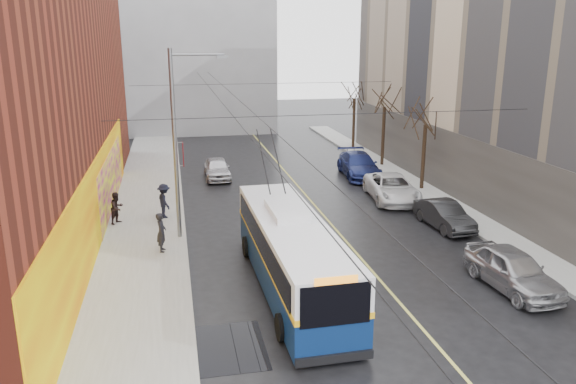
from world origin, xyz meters
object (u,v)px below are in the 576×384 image
object	(u,v)px
parked_car_a	(513,270)
parked_car_c	(392,188)
pedestrian_b	(117,208)
trolleybus	(292,253)
parked_car_d	(359,165)
following_car	(217,168)
parked_car_b	(444,215)
tree_far	(355,89)
pedestrian_c	(164,201)
tree_near	(426,112)
pedestrian_a	(161,232)
tree_mid	(385,96)
streetlight_pole	(178,140)

from	to	relation	value
parked_car_a	parked_car_c	world-z (taller)	parked_car_a
parked_car_a	pedestrian_b	distance (m)	19.03
parked_car_c	trolleybus	bearing A→B (deg)	-121.23
parked_car_c	parked_car_d	bearing A→B (deg)	97.15
following_car	pedestrian_b	xyz separation A→B (m)	(-5.88, -9.09, 0.26)
trolleybus	parked_car_b	world-z (taller)	trolleybus
tree_far	parked_car_a	size ratio (longest dim) A/B	1.41
parked_car_b	pedestrian_c	size ratio (longest dim) A/B	2.25
pedestrian_b	pedestrian_c	world-z (taller)	pedestrian_c
pedestrian_b	tree_near	bearing A→B (deg)	-42.90
following_car	pedestrian_b	bearing A→B (deg)	-122.38
tree_near	parked_car_d	xyz separation A→B (m)	(-2.75, 4.33, -4.16)
tree_far	following_car	bearing A→B (deg)	-146.61
trolleybus	pedestrian_a	world-z (taller)	trolleybus
tree_near	parked_car_a	xyz separation A→B (m)	(-2.78, -14.22, -4.18)
parked_car_d	pedestrian_a	size ratio (longest dim) A/B	3.13
parked_car_b	parked_car_c	world-z (taller)	parked_car_c
trolleybus	tree_mid	bearing A→B (deg)	59.19
streetlight_pole	tree_near	distance (m)	16.28
following_car	tree_mid	bearing A→B (deg)	6.22
tree_mid	tree_near	bearing A→B (deg)	-90.00
trolleybus	parked_car_b	bearing A→B (deg)	29.89
trolleybus	pedestrian_b	world-z (taller)	trolleybus
pedestrian_b	pedestrian_c	xyz separation A→B (m)	(2.38, 0.49, 0.09)
parked_car_a	pedestrian_a	bearing A→B (deg)	151.01
parked_car_c	pedestrian_c	xyz separation A→B (m)	(-13.29, -1.13, 0.31)
streetlight_pole	tree_mid	world-z (taller)	streetlight_pole
tree_near	trolleybus	distance (m)	17.10
parked_car_b	tree_mid	bearing A→B (deg)	78.45
parked_car_a	pedestrian_b	world-z (taller)	pedestrian_b
streetlight_pole	parked_car_b	bearing A→B (deg)	-4.40
trolleybus	parked_car_a	distance (m)	8.58
tree_mid	parked_car_c	size ratio (longest dim) A/B	1.22
parked_car_a	tree_mid	bearing A→B (deg)	79.26
parked_car_b	parked_car_c	distance (m)	5.35
tree_mid	parked_car_d	size ratio (longest dim) A/B	1.19
pedestrian_b	pedestrian_c	size ratio (longest dim) A/B	0.90
tree_near	tree_mid	xyz separation A→B (m)	(0.00, 7.00, 0.28)
parked_car_d	pedestrian_b	distance (m)	17.41
trolleybus	pedestrian_b	distance (m)	11.69
trolleybus	pedestrian_a	bearing A→B (deg)	135.56
tree_far	parked_car_b	xyz separation A→B (m)	(-2.00, -21.01, -4.46)
parked_car_c	tree_far	bearing A→B (deg)	87.00
parked_car_d	following_car	bearing A→B (deg)	176.63
tree_far	pedestrian_a	bearing A→B (deg)	-126.45
parked_car_b	parked_car_d	world-z (taller)	parked_car_d
parked_car_c	pedestrian_b	bearing A→B (deg)	-167.28
parked_car_d	trolleybus	bearing A→B (deg)	-111.58
tree_far	parked_car_a	world-z (taller)	tree_far
streetlight_pole	pedestrian_c	world-z (taller)	streetlight_pole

